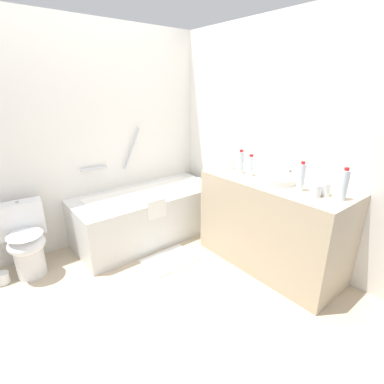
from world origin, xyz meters
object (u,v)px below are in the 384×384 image
Objects in this scene: drinking_glass_1 at (231,165)px; toilet at (26,240)px; bathtub at (149,213)px; water_bottle_0 at (241,162)px; sink_basin at (276,179)px; drinking_glass_2 at (325,189)px; sink_faucet at (290,174)px; water_bottle_1 at (344,185)px; drinking_glass_0 at (314,187)px; bath_mat at (170,260)px; toilet_paper_roll at (3,278)px; drinking_glass_3 at (316,191)px; water_bottle_3 at (251,166)px; water_bottle_2 at (301,177)px.

toilet is at bearing 157.57° from drinking_glass_1.
water_bottle_0 is (0.58, -0.86, 0.69)m from bathtub.
sink_basin is 0.45m from drinking_glass_2.
drinking_glass_2 is at bearing -113.80° from sink_faucet.
water_bottle_1 reaches higher than drinking_glass_2.
drinking_glass_2 is (1.89, -1.79, 0.57)m from toilet.
drinking_glass_0 is (0.04, -0.76, -0.06)m from water_bottle_0.
bath_mat is at bearing 123.67° from drinking_glass_2.
toilet_paper_roll is at bearing 148.05° from sink_basin.
sink_basin is at bearing -84.80° from water_bottle_0.
sink_faucet and drinking_glass_1 have the same top height.
toilet is at bearing 135.59° from drinking_glass_3.
drinking_glass_3 reaches higher than drinking_glass_1.
drinking_glass_2 is (0.03, -0.73, -0.05)m from water_bottle_3.
water_bottle_2 reaches higher than sink_basin.
sink_basin reaches higher than bath_mat.
toilet is 2.74× the size of water_bottle_1.
drinking_glass_2 is (0.05, -0.19, -0.07)m from water_bottle_2.
sink_faucet is 2.81m from toilet_paper_roll.
water_bottle_2 is 0.47× the size of bath_mat.
sink_faucet is at bearing 46.29° from water_bottle_2.
toilet_paper_roll is (-2.04, 1.74, -0.87)m from drinking_glass_3.
water_bottle_1 is 0.15m from drinking_glass_2.
drinking_glass_0 is at bearing -54.18° from bath_mat.
drinking_glass_0 is at bearing -69.08° from bathtub.
sink_faucet is 0.51m from drinking_glass_3.
water_bottle_0 is at bearing 68.44° from toilet.
drinking_glass_0 is (0.62, -1.62, 0.62)m from bathtub.
sink_basin is 0.68× the size of bath_mat.
toilet_paper_roll is (-0.24, -0.02, -0.29)m from toilet.
water_bottle_3 is at bearing 94.73° from sink_basin.
drinking_glass_2 is at bearing -87.38° from drinking_glass_0.
water_bottle_3 reaches higher than bath_mat.
bath_mat is at bearing -101.75° from bathtub.
water_bottle_0 is (1.84, -0.94, 0.63)m from toilet.
water_bottle_1 reaches higher than water_bottle_3.
toilet_paper_roll reaches higher than bath_mat.
sink_basin is 1.34m from bath_mat.
bathtub reaches higher than water_bottle_1.
water_bottle_2 is at bearing -133.71° from sink_faucet.
sink_faucet is 0.65× the size of water_bottle_0.
drinking_glass_1 is 0.75× the size of toilet_paper_roll.
drinking_glass_2 reaches higher than sink_faucet.
bathtub is 16.69× the size of drinking_glass_2.
water_bottle_0 reaches higher than sink_basin.
sink_basin is at bearing 91.30° from drinking_glass_2.
drinking_glass_1 is at bearing 90.09° from drinking_glass_0.
drinking_glass_1 is 0.84× the size of drinking_glass_3.
toilet is at bearing 137.93° from drinking_glass_0.
water_bottle_2 reaches higher than toilet_paper_roll.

